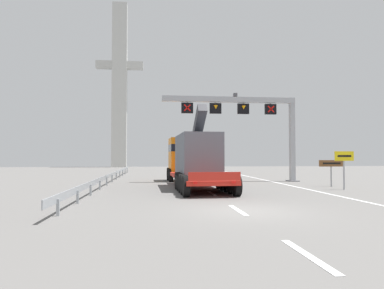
{
  "coord_description": "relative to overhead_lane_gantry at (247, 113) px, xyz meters",
  "views": [
    {
      "loc": [
        -3.5,
        -13.09,
        2.12
      ],
      "look_at": [
        -0.84,
        11.09,
        2.94
      ],
      "focal_mm": 32.19,
      "sensor_mm": 36.0,
      "label": 1
    }
  ],
  "objects": [
    {
      "name": "exit_sign_yellow",
      "position": [
        4.24,
        -7.29,
        -3.87
      ],
      "size": [
        1.26,
        0.15,
        2.42
      ],
      "color": "#9EA0A5",
      "rests_on": "ground"
    },
    {
      "name": "overhead_lane_gantry",
      "position": [
        0.0,
        0.0,
        0.0
      ],
      "size": [
        11.41,
        0.9,
        7.34
      ],
      "color": "#9EA0A5",
      "rests_on": "ground"
    },
    {
      "name": "bridge_pylon_distant",
      "position": [
        -14.4,
        39.42,
        10.62
      ],
      "size": [
        9.0,
        2.0,
        31.83
      ],
      "color": "#B7B7B2",
      "rests_on": "ground"
    },
    {
      "name": "edge_line_right",
      "position": [
        2.0,
        -2.75,
        -5.68
      ],
      "size": [
        0.2,
        63.0,
        0.01
      ],
      "primitive_type": "cube",
      "color": "silver",
      "rests_on": "ground"
    },
    {
      "name": "ground",
      "position": [
        -4.2,
        -14.75,
        -5.68
      ],
      "size": [
        112.0,
        112.0,
        0.0
      ],
      "primitive_type": "plane",
      "color": "slate"
    },
    {
      "name": "tourist_info_sign_brown",
      "position": [
        4.52,
        -5.19,
        -4.25
      ],
      "size": [
        1.8,
        0.15,
        1.84
      ],
      "color": "#9EA0A5",
      "rests_on": "ground"
    },
    {
      "name": "heavy_haul_truck_red",
      "position": [
        -4.95,
        -2.69,
        -3.69
      ],
      "size": [
        3.4,
        14.13,
        5.3
      ],
      "color": "red",
      "rests_on": "ground"
    },
    {
      "name": "lane_markings",
      "position": [
        -4.44,
        3.83,
        -5.67
      ],
      "size": [
        0.2,
        51.76,
        0.01
      ],
      "color": "silver",
      "rests_on": "ground"
    },
    {
      "name": "guardrail_left",
      "position": [
        -11.13,
        0.54,
        -5.12
      ],
      "size": [
        0.13,
        34.58,
        0.76
      ],
      "color": "#999EA3",
      "rests_on": "ground"
    }
  ]
}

